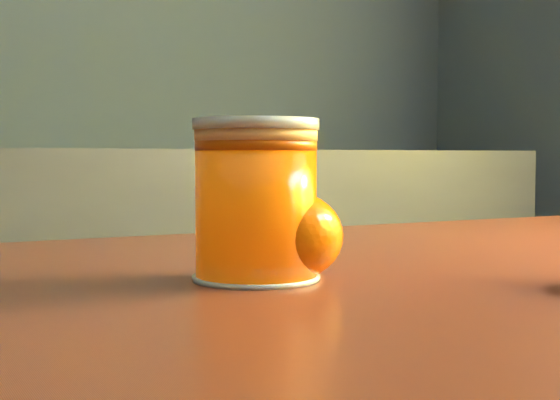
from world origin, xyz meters
name	(u,v)px	position (x,y,z in m)	size (l,w,h in m)	color
juice_glass	(256,201)	(0.62, 0.36, 0.85)	(0.08, 0.08, 0.10)	#FF5F05
orange_front	(293,236)	(0.65, 0.35, 0.83)	(0.07, 0.07, 0.06)	#FF6805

